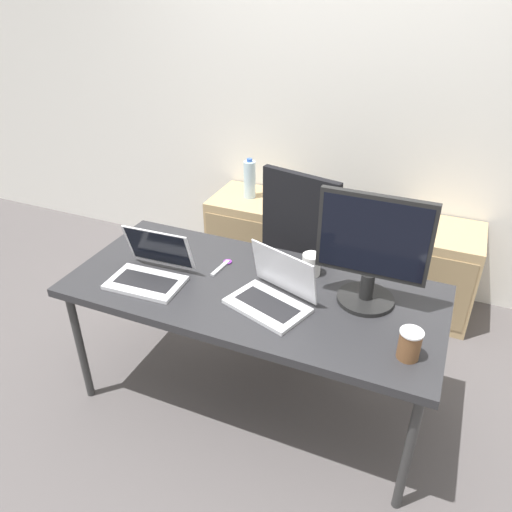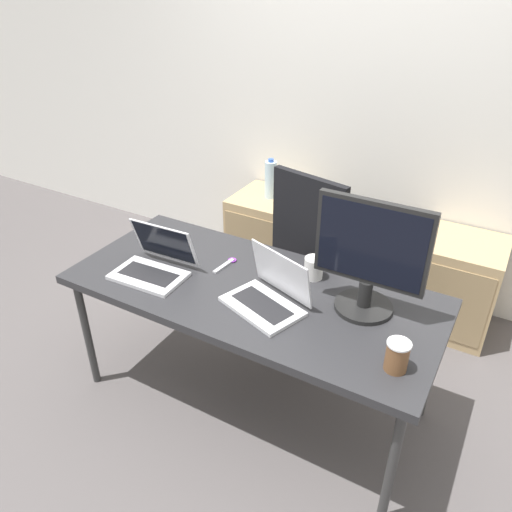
% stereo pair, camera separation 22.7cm
% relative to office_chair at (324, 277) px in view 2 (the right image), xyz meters
% --- Properties ---
extents(ground_plane, '(14.00, 14.00, 0.00)m').
position_rel_office_chair_xyz_m(ground_plane, '(-0.10, -0.66, -0.42)').
color(ground_plane, '#514C4C').
extents(wall_back, '(10.00, 0.05, 2.60)m').
position_rel_office_chair_xyz_m(wall_back, '(-0.10, 0.76, 0.88)').
color(wall_back, silver).
rests_on(wall_back, ground_plane).
extents(desk, '(1.74, 0.78, 0.71)m').
position_rel_office_chair_xyz_m(desk, '(-0.10, -0.66, 0.24)').
color(desk, '#28282B').
rests_on(desk, ground_plane).
extents(office_chair, '(0.57, 0.61, 1.10)m').
position_rel_office_chair_xyz_m(office_chair, '(0.00, 0.00, 0.00)').
color(office_chair, '#232326').
rests_on(office_chair, ground_plane).
extents(cabinet_left, '(0.50, 0.46, 0.60)m').
position_rel_office_chair_xyz_m(cabinet_left, '(-0.63, 0.49, -0.12)').
color(cabinet_left, tan).
rests_on(cabinet_left, ground_plane).
extents(cabinet_right, '(0.50, 0.46, 0.60)m').
position_rel_office_chair_xyz_m(cabinet_right, '(0.66, 0.49, -0.12)').
color(cabinet_right, tan).
rests_on(cabinet_right, ground_plane).
extents(water_bottle, '(0.08, 0.08, 0.28)m').
position_rel_office_chair_xyz_m(water_bottle, '(-0.63, 0.50, 0.31)').
color(water_bottle, silver).
rests_on(water_bottle, cabinet_left).
extents(laptop_left, '(0.35, 0.30, 0.23)m').
position_rel_office_chair_xyz_m(laptop_left, '(-0.57, -0.79, 0.33)').
color(laptop_left, silver).
rests_on(laptop_left, desk).
extents(laptop_right, '(0.40, 0.36, 0.23)m').
position_rel_office_chair_xyz_m(laptop_right, '(0.03, -0.74, 0.33)').
color(laptop_right, silver).
rests_on(laptop_right, desk).
extents(monitor, '(0.47, 0.25, 0.51)m').
position_rel_office_chair_xyz_m(monitor, '(0.40, -0.56, 0.54)').
color(monitor, black).
rests_on(monitor, desk).
extents(coffee_cup_white, '(0.09, 0.09, 0.11)m').
position_rel_office_chair_xyz_m(coffee_cup_white, '(0.11, -0.44, 0.34)').
color(coffee_cup_white, white).
rests_on(coffee_cup_white, desk).
extents(coffee_cup_brown, '(0.09, 0.09, 0.12)m').
position_rel_office_chair_xyz_m(coffee_cup_brown, '(0.63, -0.86, 0.35)').
color(coffee_cup_brown, brown).
rests_on(coffee_cup_brown, desk).
extents(scissors, '(0.05, 0.17, 0.01)m').
position_rel_office_chair_xyz_m(scissors, '(-0.31, -0.55, 0.29)').
color(scissors, '#B2B2B7').
rests_on(scissors, desk).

